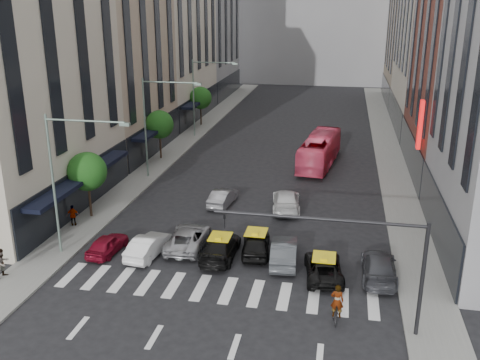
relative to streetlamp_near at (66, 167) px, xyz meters
The scene contains 31 objects.
ground 12.32m from the streetlamp_near, 21.72° to the right, with size 160.00×160.00×0.00m, color black.
sidewalk_left 26.69m from the streetlamp_near, 93.21° to the left, with size 3.00×96.00×0.15m, color slate.
sidewalk_right 34.27m from the streetlamp_near, 50.35° to the left, with size 3.00×96.00×0.15m, color slate.
building_left_a 12.76m from the streetlamp_near, 134.82° to the left, with size 8.00×18.00×28.00m, color beige.
building_left_b 25.72m from the streetlamp_near, 106.16° to the left, with size 8.00×16.00×24.00m, color tan.
building_left_d 62.07m from the streetlamp_near, 96.51° to the left, with size 8.00×18.00×30.00m, color gray.
building_right_b 36.20m from the streetlamp_near, 40.38° to the left, with size 8.00×18.00×26.00m, color brown.
building_right_d 67.22m from the streetlamp_near, 66.09° to the left, with size 8.00×18.00×28.00m, color tan.
tree_near 6.65m from the streetlamp_near, 106.32° to the left, with size 2.88×2.88×4.95m.
tree_mid 22.18m from the streetlamp_near, 94.56° to the left, with size 2.88×2.88×4.95m.
tree_far 38.11m from the streetlamp_near, 92.65° to the left, with size 2.88×2.88×4.95m.
streetlamp_near is the anchor object (origin of this frame).
streetlamp_mid 16.00m from the streetlamp_near, 90.00° to the left, with size 5.38×0.25×9.00m.
streetlamp_far 32.00m from the streetlamp_near, 90.00° to the left, with size 5.38×0.25×9.00m.
traffic_signal 18.48m from the streetlamp_near, 15.74° to the right, with size 10.10×0.20×6.00m.
liberty_sign 27.73m from the streetlamp_near, 35.24° to the left, with size 0.30×0.70×4.00m.
car_red 5.67m from the streetlamp_near, 18.00° to the left, with size 1.48×3.67×1.25m, color maroon.
car_white_front 7.08m from the streetlamp_near, ahead, with size 1.46×4.19×1.38m, color white.
car_silver 8.96m from the streetlamp_near, 19.75° to the left, with size 2.35×5.10×1.42m, color #98989D.
taxi_left 10.74m from the streetlamp_near, ahead, with size 2.00×4.93×1.43m, color black.
taxi_center 12.77m from the streetlamp_near, 12.09° to the left, with size 1.74×4.33×1.48m, color black.
car_grey_mid 14.37m from the streetlamp_near, ahead, with size 1.57×4.50×1.48m, color #3C3F43.
taxi_right 16.70m from the streetlamp_near, ahead, with size 2.10×4.55×1.26m, color black.
car_grey_curb 19.75m from the streetlamp_near, ahead, with size 1.99×4.89×1.42m, color #38393F.
car_row2_left 13.86m from the streetlamp_near, 54.75° to the left, with size 1.40×4.01×1.32m, color gray.
car_row2_right 17.10m from the streetlamp_near, 40.09° to the left, with size 2.08×5.11×1.48m, color silver.
bus 27.49m from the streetlamp_near, 57.97° to the left, with size 2.56×10.94×3.05m, color #E94468.
motorcycle 18.12m from the streetlamp_near, 14.69° to the right, with size 0.55×1.57×0.83m, color black.
rider 17.76m from the streetlamp_near, 14.69° to the right, with size 0.66×0.43×1.81m, color gray.
pedestrian_near 6.63m from the streetlamp_near, 124.57° to the right, with size 0.87×0.68×1.79m, color gray.
pedestrian_far 6.80m from the streetlamp_near, 117.97° to the left, with size 0.90×0.38×1.54m, color gray.
Camera 1 is at (6.35, -24.50, 15.52)m, focal length 40.00 mm.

